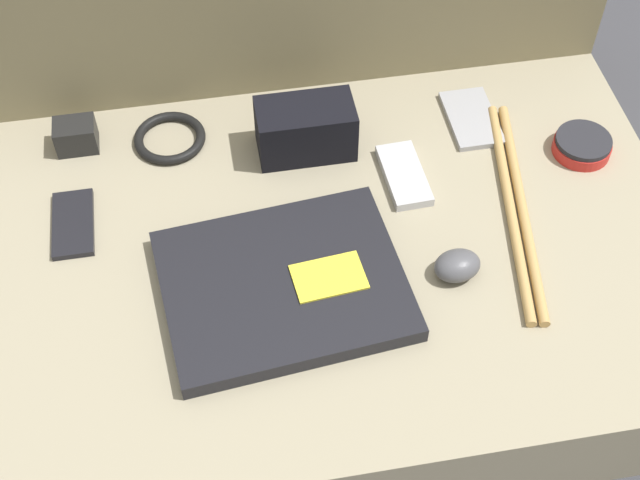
{
  "coord_description": "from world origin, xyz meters",
  "views": [
    {
      "loc": [
        -0.12,
        -0.71,
        1.07
      ],
      "look_at": [
        0.0,
        0.0,
        0.17
      ],
      "focal_mm": 50.0,
      "sensor_mm": 36.0,
      "label": 1
    }
  ],
  "objects_px": {
    "speaker_puck": "(582,145)",
    "camera_pouch": "(306,129)",
    "laptop": "(284,285)",
    "phone_silver": "(73,224)",
    "phone_black": "(472,119)",
    "computer_mouse": "(457,266)",
    "charger_brick": "(76,136)",
    "phone_small": "(404,175)"
  },
  "relations": [
    {
      "from": "speaker_puck",
      "to": "camera_pouch",
      "type": "distance_m",
      "value": 0.4
    },
    {
      "from": "laptop",
      "to": "camera_pouch",
      "type": "bearing_deg",
      "value": 68.66
    },
    {
      "from": "phone_silver",
      "to": "phone_black",
      "type": "relative_size",
      "value": 0.94
    },
    {
      "from": "laptop",
      "to": "computer_mouse",
      "type": "relative_size",
      "value": 4.77
    },
    {
      "from": "laptop",
      "to": "phone_black",
      "type": "bearing_deg",
      "value": 33.23
    },
    {
      "from": "camera_pouch",
      "to": "charger_brick",
      "type": "xyz_separation_m",
      "value": [
        -0.32,
        0.06,
        -0.02
      ]
    },
    {
      "from": "speaker_puck",
      "to": "phone_silver",
      "type": "xyz_separation_m",
      "value": [
        -0.72,
        -0.02,
        -0.01
      ]
    },
    {
      "from": "speaker_puck",
      "to": "charger_brick",
      "type": "height_order",
      "value": "charger_brick"
    },
    {
      "from": "computer_mouse",
      "to": "speaker_puck",
      "type": "xyz_separation_m",
      "value": [
        0.24,
        0.18,
        -0.01
      ]
    },
    {
      "from": "phone_small",
      "to": "charger_brick",
      "type": "xyz_separation_m",
      "value": [
        -0.45,
        0.14,
        0.02
      ]
    },
    {
      "from": "phone_black",
      "to": "camera_pouch",
      "type": "bearing_deg",
      "value": -176.92
    },
    {
      "from": "phone_silver",
      "to": "charger_brick",
      "type": "bearing_deg",
      "value": 87.1
    },
    {
      "from": "phone_silver",
      "to": "phone_black",
      "type": "xyz_separation_m",
      "value": [
        0.58,
        0.1,
        -0.0
      ]
    },
    {
      "from": "computer_mouse",
      "to": "charger_brick",
      "type": "distance_m",
      "value": 0.57
    },
    {
      "from": "speaker_puck",
      "to": "charger_brick",
      "type": "xyz_separation_m",
      "value": [
        -0.71,
        0.14,
        0.01
      ]
    },
    {
      "from": "charger_brick",
      "to": "phone_black",
      "type": "bearing_deg",
      "value": -4.59
    },
    {
      "from": "laptop",
      "to": "phone_black",
      "type": "distance_m",
      "value": 0.41
    },
    {
      "from": "laptop",
      "to": "phone_black",
      "type": "height_order",
      "value": "laptop"
    },
    {
      "from": "computer_mouse",
      "to": "phone_silver",
      "type": "relative_size",
      "value": 0.6
    },
    {
      "from": "laptop",
      "to": "phone_silver",
      "type": "height_order",
      "value": "laptop"
    },
    {
      "from": "phone_silver",
      "to": "charger_brick",
      "type": "relative_size",
      "value": 1.94
    },
    {
      "from": "phone_small",
      "to": "camera_pouch",
      "type": "xyz_separation_m",
      "value": [
        -0.13,
        0.08,
        0.03
      ]
    },
    {
      "from": "speaker_puck",
      "to": "charger_brick",
      "type": "distance_m",
      "value": 0.73
    },
    {
      "from": "phone_silver",
      "to": "phone_small",
      "type": "distance_m",
      "value": 0.46
    },
    {
      "from": "laptop",
      "to": "phone_silver",
      "type": "distance_m",
      "value": 0.31
    },
    {
      "from": "charger_brick",
      "to": "computer_mouse",
      "type": "bearing_deg",
      "value": -33.54
    },
    {
      "from": "computer_mouse",
      "to": "phone_silver",
      "type": "distance_m",
      "value": 0.51
    },
    {
      "from": "phone_silver",
      "to": "phone_black",
      "type": "distance_m",
      "value": 0.59
    },
    {
      "from": "speaker_puck",
      "to": "phone_small",
      "type": "distance_m",
      "value": 0.26
    },
    {
      "from": "camera_pouch",
      "to": "computer_mouse",
      "type": "bearing_deg",
      "value": -58.89
    },
    {
      "from": "phone_silver",
      "to": "charger_brick",
      "type": "xyz_separation_m",
      "value": [
        0.01,
        0.15,
        0.02
      ]
    },
    {
      "from": "phone_black",
      "to": "computer_mouse",
      "type": "bearing_deg",
      "value": -110.33
    },
    {
      "from": "computer_mouse",
      "to": "camera_pouch",
      "type": "xyz_separation_m",
      "value": [
        -0.15,
        0.26,
        0.02
      ]
    },
    {
      "from": "phone_small",
      "to": "charger_brick",
      "type": "relative_size",
      "value": 2.03
    },
    {
      "from": "computer_mouse",
      "to": "phone_silver",
      "type": "height_order",
      "value": "computer_mouse"
    },
    {
      "from": "speaker_puck",
      "to": "computer_mouse",
      "type": "bearing_deg",
      "value": -142.35
    },
    {
      "from": "phone_small",
      "to": "speaker_puck",
      "type": "bearing_deg",
      "value": -0.87
    },
    {
      "from": "camera_pouch",
      "to": "laptop",
      "type": "bearing_deg",
      "value": -105.64
    },
    {
      "from": "laptop",
      "to": "charger_brick",
      "type": "height_order",
      "value": "charger_brick"
    },
    {
      "from": "laptop",
      "to": "phone_silver",
      "type": "xyz_separation_m",
      "value": [
        -0.26,
        0.15,
        -0.01
      ]
    },
    {
      "from": "laptop",
      "to": "camera_pouch",
      "type": "height_order",
      "value": "camera_pouch"
    },
    {
      "from": "phone_silver",
      "to": "phone_small",
      "type": "height_order",
      "value": "phone_small"
    }
  ]
}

